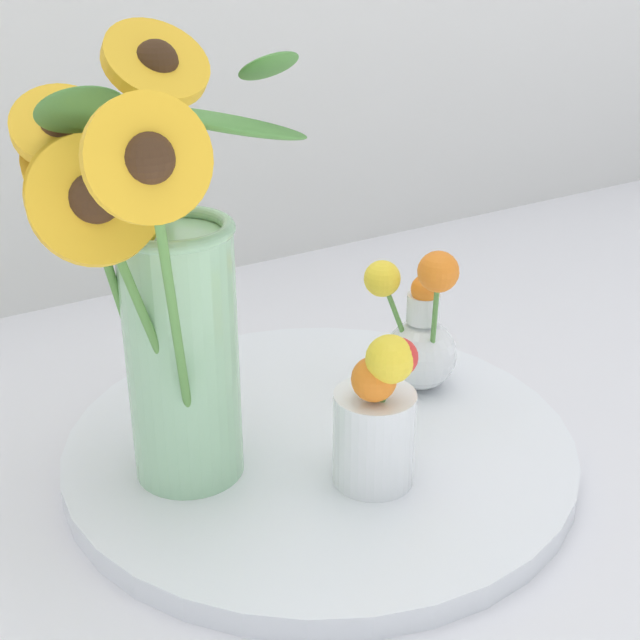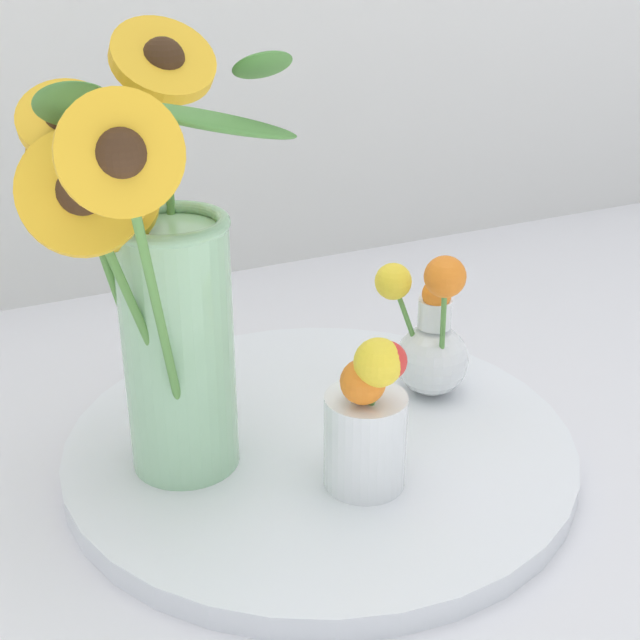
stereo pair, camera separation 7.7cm
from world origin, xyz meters
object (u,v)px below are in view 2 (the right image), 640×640
object	(u,v)px
serving_tray	(320,446)
mason_jar_sunflowers	(157,280)
vase_bulb_right	(430,339)
vase_small_center	(367,422)

from	to	relation	value
serving_tray	mason_jar_sunflowers	size ratio (longest dim) A/B	1.27
serving_tray	vase_bulb_right	xyz separation A→B (m)	(0.13, 0.03, 0.07)
mason_jar_sunflowers	vase_small_center	world-z (taller)	mason_jar_sunflowers
vase_bulb_right	serving_tray	bearing A→B (deg)	-169.00
serving_tray	mason_jar_sunflowers	world-z (taller)	mason_jar_sunflowers
vase_small_center	vase_bulb_right	world-z (taller)	vase_bulb_right
vase_small_center	vase_bulb_right	bearing A→B (deg)	40.46
serving_tray	vase_small_center	size ratio (longest dim) A/B	3.26
serving_tray	vase_bulb_right	world-z (taller)	vase_bulb_right
mason_jar_sunflowers	vase_small_center	distance (m)	0.20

